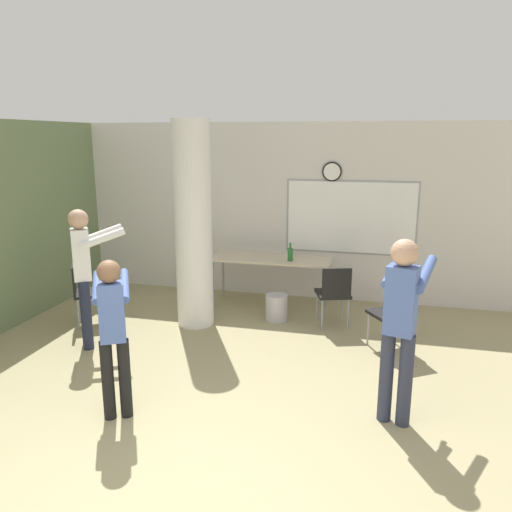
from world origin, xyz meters
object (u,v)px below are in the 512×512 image
(chair_mid_room, at_px, (394,311))
(person_watching_back, at_px, (84,268))
(chair_table_right, at_px, (334,291))
(person_playing_side, at_px, (401,317))
(bottle_on_table, at_px, (290,254))
(person_playing_front, at_px, (113,326))
(folding_table, at_px, (271,261))
(chair_by_left_wall, at_px, (85,289))

(chair_mid_room, xyz_separation_m, person_watching_back, (-3.69, -0.76, 0.51))
(chair_table_right, relative_size, person_playing_side, 0.50)
(bottle_on_table, distance_m, person_playing_side, 3.18)
(person_playing_front, bearing_deg, chair_mid_room, 40.20)
(folding_table, relative_size, person_playing_side, 1.06)
(bottle_on_table, height_order, person_playing_side, person_playing_side)
(folding_table, xyz_separation_m, chair_by_left_wall, (-2.34, -1.39, -0.20))
(chair_table_right, relative_size, person_playing_front, 0.57)
(folding_table, xyz_separation_m, chair_table_right, (1.03, -0.66, -0.20))
(person_playing_front, bearing_deg, chair_table_right, 57.74)
(chair_mid_room, xyz_separation_m, chair_table_right, (-0.78, 0.64, 0.00))
(bottle_on_table, distance_m, chair_table_right, 0.97)
(bottle_on_table, height_order, person_watching_back, person_watching_back)
(chair_by_left_wall, bearing_deg, chair_mid_room, 1.24)
(folding_table, distance_m, chair_table_right, 1.24)
(folding_table, distance_m, person_watching_back, 2.81)
(chair_by_left_wall, distance_m, person_watching_back, 0.96)
(person_playing_side, height_order, person_playing_front, person_playing_side)
(chair_mid_room, height_order, person_playing_front, person_playing_front)
(folding_table, height_order, bottle_on_table, bottle_on_table)
(person_playing_side, xyz_separation_m, person_watching_back, (-3.68, 0.85, 0.00))
(person_watching_back, bearing_deg, chair_mid_room, 11.61)
(person_watching_back, bearing_deg, person_playing_side, -13.03)
(folding_table, relative_size, person_playing_front, 1.20)
(bottle_on_table, xyz_separation_m, person_watching_back, (-2.20, -1.95, 0.15))
(folding_table, height_order, person_watching_back, person_watching_back)
(bottle_on_table, relative_size, person_watching_back, 0.16)
(person_playing_front, bearing_deg, folding_table, 78.04)
(folding_table, height_order, chair_mid_room, chair_mid_room)
(chair_table_right, height_order, person_playing_front, person_playing_front)
(bottle_on_table, bearing_deg, chair_mid_room, -38.80)
(person_playing_front, bearing_deg, person_playing_side, 11.87)
(bottle_on_table, relative_size, chair_by_left_wall, 0.32)
(folding_table, bearing_deg, person_playing_side, -58.28)
(chair_mid_room, bearing_deg, person_watching_back, -168.39)
(folding_table, bearing_deg, bottle_on_table, -18.38)
(folding_table, xyz_separation_m, person_watching_back, (-1.88, -2.06, 0.31))
(folding_table, height_order, person_playing_front, person_playing_front)
(chair_by_left_wall, bearing_deg, chair_table_right, 12.28)
(person_playing_side, bearing_deg, bottle_on_table, 117.85)
(folding_table, relative_size, person_watching_back, 1.05)
(chair_by_left_wall, xyz_separation_m, person_playing_side, (4.14, -1.52, 0.51))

